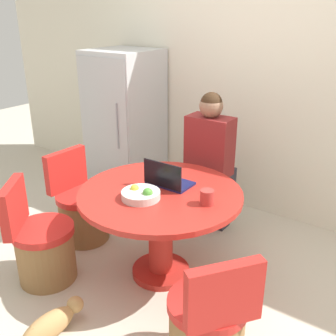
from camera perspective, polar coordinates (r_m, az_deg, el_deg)
name	(u,v)px	position (r m, az deg, el deg)	size (l,w,h in m)	color
ground_plane	(154,283)	(3.16, -2.04, -16.33)	(12.00, 12.00, 0.00)	beige
wall_back	(253,83)	(3.95, 12.20, 11.91)	(7.00, 0.06, 2.60)	silver
refrigerator	(125,123)	(4.41, -6.22, 6.50)	(0.67, 0.71, 1.58)	silver
dining_table	(160,213)	(2.96, -1.11, -6.53)	(1.21, 1.21, 0.73)	#B2261E
chair_near_right_corner	(208,327)	(2.44, 5.83, -22.01)	(0.53, 0.53, 0.81)	olive
chair_left_side	(82,211)	(3.65, -12.39, -6.08)	(0.46, 0.46, 0.81)	olive
chair_near_left_corner	(43,248)	(3.21, -17.74, -10.98)	(0.53, 0.53, 0.81)	olive
person_seated	(211,158)	(3.54, 6.30, 1.44)	(0.40, 0.37, 1.32)	#2D2D38
laptop	(168,180)	(2.95, -0.03, -1.79)	(0.33, 0.22, 0.21)	#141947
fruit_bowl	(141,194)	(2.76, -3.94, -3.84)	(0.27, 0.27, 0.09)	beige
coffee_cup	(207,197)	(2.68, 5.68, -4.24)	(0.10, 0.10, 0.10)	#B2332D
cat	(52,324)	(2.81, -16.49, -20.83)	(0.17, 0.52, 0.18)	tan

